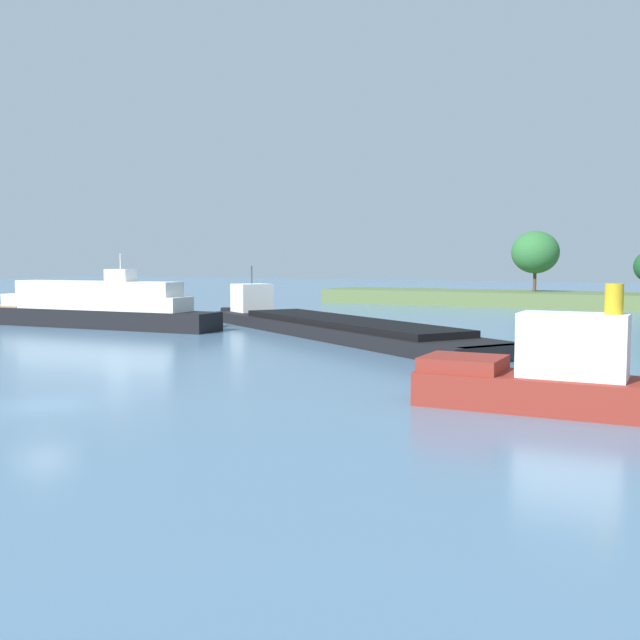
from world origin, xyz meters
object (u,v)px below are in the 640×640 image
object	(u,v)px
white_riverboat	(94,307)
tugboat	(559,378)
fishing_skiff	(238,309)
cargo_barge	(329,325)

from	to	relation	value
white_riverboat	tugboat	bearing A→B (deg)	-22.08
tugboat	fishing_skiff	bearing A→B (deg)	137.45
tugboat	white_riverboat	size ratio (longest dim) A/B	0.47
tugboat	white_riverboat	world-z (taller)	white_riverboat
white_riverboat	fishing_skiff	size ratio (longest dim) A/B	6.10
tugboat	fishing_skiff	world-z (taller)	tugboat
tugboat	fishing_skiff	distance (m)	62.78
white_riverboat	cargo_barge	size ratio (longest dim) A/B	0.74
white_riverboat	fishing_skiff	distance (m)	24.19
tugboat	cargo_barge	world-z (taller)	cargo_barge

